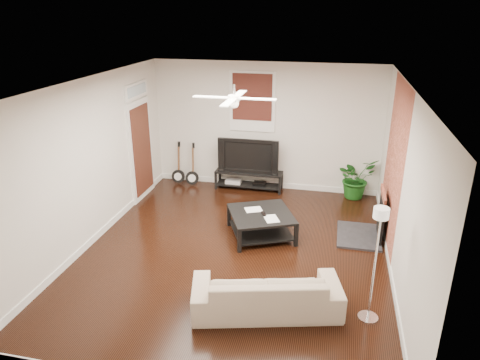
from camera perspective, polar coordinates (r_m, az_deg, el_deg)
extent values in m
cube|color=black|center=(7.52, -0.67, -9.29)|extent=(5.00, 6.00, 0.01)
cube|color=white|center=(6.55, -0.78, 12.29)|extent=(5.00, 6.00, 0.01)
cube|color=silver|center=(9.72, 3.34, 6.85)|extent=(5.00, 0.01, 2.80)
cube|color=silver|center=(4.36, -9.98, -12.98)|extent=(5.00, 0.01, 2.80)
cube|color=silver|center=(7.84, -18.83, 2.10)|extent=(0.01, 6.00, 2.80)
cube|color=silver|center=(6.83, 20.18, -0.90)|extent=(0.01, 6.00, 2.80)
cube|color=#9B4832|center=(7.76, 19.28, 1.85)|extent=(0.02, 2.20, 2.80)
cube|color=black|center=(8.07, 16.44, -4.28)|extent=(0.80, 1.10, 0.92)
cube|color=#3B1110|center=(9.62, 1.59, 10.08)|extent=(1.00, 0.06, 1.30)
cube|color=white|center=(9.45, -12.74, 4.99)|extent=(0.08, 1.00, 2.50)
cube|color=black|center=(9.94, 1.15, -0.01)|extent=(1.50, 0.40, 0.42)
imported|color=black|center=(9.75, 1.20, 3.30)|extent=(1.35, 0.18, 0.77)
cube|color=black|center=(7.94, 2.73, -5.73)|extent=(1.39, 1.39, 0.44)
imported|color=tan|center=(6.11, 3.44, -14.15)|extent=(2.12, 1.24, 0.58)
imported|color=#175117|center=(9.74, 14.76, 0.27)|extent=(1.05, 1.04, 0.89)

